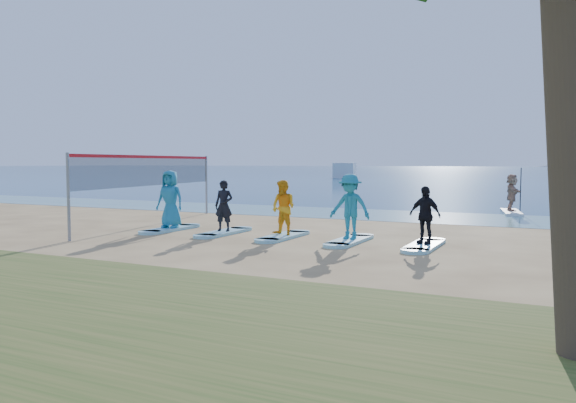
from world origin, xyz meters
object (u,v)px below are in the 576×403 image
at_px(student_2, 283,207).
at_px(student_0, 170,199).
at_px(surfboard_1, 224,232).
at_px(student_3, 350,207).
at_px(student_1, 224,206).
at_px(surfboard_4, 424,245).
at_px(surfboard_0, 171,229).
at_px(volleyball_net, 152,171).
at_px(surfboard_3, 350,241).
at_px(surfboard_2, 283,236).
at_px(student_4, 425,215).
at_px(boat_offshore_a, 345,178).
at_px(paddleboard, 511,212).
at_px(paddleboarder, 512,192).

bearing_deg(student_2, student_0, -166.29).
xyz_separation_m(surfboard_1, student_3, (4.15, 0.00, 0.95)).
height_order(student_0, student_1, student_0).
bearing_deg(surfboard_4, surfboard_0, 180.00).
xyz_separation_m(student_1, student_2, (2.07, 0.00, 0.02)).
bearing_deg(surfboard_0, student_3, 0.00).
relative_size(volleyball_net, surfboard_4, 4.08).
bearing_deg(volleyball_net, surfboard_3, -8.08).
distance_m(student_1, surfboard_2, 2.24).
distance_m(surfboard_1, surfboard_2, 2.07).
height_order(volleyball_net, student_4, volleyball_net).
relative_size(volleyball_net, boat_offshore_a, 1.19).
bearing_deg(surfboard_4, student_3, 180.00).
distance_m(volleyball_net, surfboard_3, 8.19).
bearing_deg(volleyball_net, student_1, -16.64).
xyz_separation_m(boat_offshore_a, student_1, (19.03, -61.69, 0.88)).
bearing_deg(surfboard_3, student_1, 180.00).
relative_size(boat_offshore_a, student_4, 4.97).
bearing_deg(paddleboard, surfboard_4, -106.09).
distance_m(student_0, student_1, 2.08).
relative_size(student_0, student_2, 1.16).
bearing_deg(surfboard_0, paddleboard, 50.09).
relative_size(student_1, surfboard_2, 0.72).
xyz_separation_m(student_1, surfboard_4, (6.22, 0.00, -0.84)).
relative_size(surfboard_1, surfboard_2, 1.00).
relative_size(surfboard_0, student_3, 1.21).
relative_size(volleyball_net, student_2, 5.56).
bearing_deg(paddleboarder, surfboard_0, 125.87).
relative_size(boat_offshore_a, student_0, 4.02).
distance_m(boat_offshore_a, student_0, 63.99).
bearing_deg(student_2, student_4, 13.71).
xyz_separation_m(paddleboarder, surfboard_2, (-5.37, -11.38, -0.88)).
bearing_deg(student_4, paddleboarder, 100.98).
distance_m(paddleboard, paddleboarder, 0.86).
xyz_separation_m(volleyball_net, paddleboarder, (11.19, 10.26, -0.98)).
bearing_deg(student_2, surfboard_4, 13.71).
distance_m(paddleboard, boat_offshore_a, 56.85).
relative_size(paddleboard, surfboard_3, 1.36).
distance_m(volleyball_net, surfboard_0, 2.74).
distance_m(paddleboard, surfboard_3, 11.85).
distance_m(volleyball_net, boat_offshore_a, 62.50).
distance_m(student_2, surfboard_4, 4.23).
xyz_separation_m(surfboard_4, student_4, (0.00, 0.00, 0.80)).
height_order(paddleboard, student_3, student_3).
relative_size(surfboard_0, student_2, 1.36).
bearing_deg(paddleboarder, surfboard_2, 140.51).
relative_size(paddleboard, student_4, 1.98).
height_order(surfboard_1, student_4, student_4).
relative_size(surfboard_3, student_4, 1.45).
bearing_deg(student_4, surfboard_2, -162.87).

